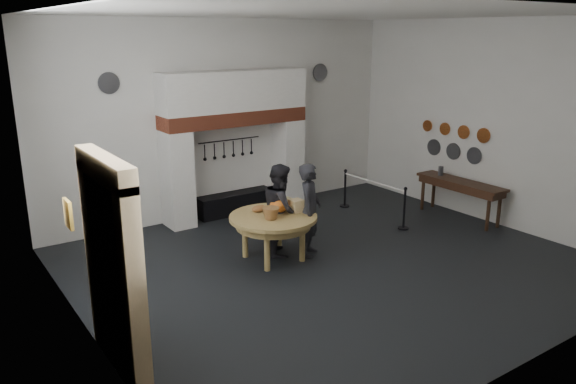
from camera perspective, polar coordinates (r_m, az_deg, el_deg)
floor at (r=10.67m, az=4.62°, el=-7.25°), size 9.00×8.00×0.02m
ceiling at (r=9.82m, az=5.23°, el=17.66°), size 9.00×8.00×0.02m
wall_back at (r=13.28m, az=-6.21°, el=7.45°), size 9.00×0.02×4.50m
wall_front at (r=7.46m, az=24.81°, el=-0.70°), size 9.00×0.02×4.50m
wall_left at (r=8.00m, az=-20.86°, el=0.78°), size 0.02×8.00×4.50m
wall_right at (r=13.29m, az=20.16°, el=6.57°), size 0.02×8.00×4.50m
chimney_pier_left at (r=12.58m, az=-11.18°, el=1.28°), size 0.55×0.70×2.15m
chimney_pier_right at (r=13.97m, az=-0.05°, el=3.05°), size 0.55×0.70×2.15m
hearth_brick_band at (r=12.97m, az=-5.47°, el=7.53°), size 3.50×0.72×0.32m
chimney_hood at (r=12.90m, az=-5.54°, el=10.21°), size 3.50×0.70×0.90m
iron_range at (r=13.49m, az=-5.39°, el=-1.12°), size 1.90×0.45×0.50m
utensil_rail at (r=13.30m, az=-5.98°, el=5.28°), size 1.60×0.02×0.02m
door_recess at (r=7.41m, az=-17.90°, el=-8.34°), size 0.04×1.10×2.50m
door_jamb_near at (r=6.80m, az=-15.42°, el=-9.91°), size 0.22×0.30×2.60m
door_jamb_far at (r=8.03m, az=-18.82°, el=-6.10°), size 0.22×0.30×2.60m
door_lintel at (r=6.99m, az=-18.17°, el=2.34°), size 0.22×1.70×0.30m
wall_plaque at (r=8.93m, az=-21.43°, el=-2.10°), size 0.05×0.34×0.44m
work_table at (r=10.56m, az=-1.51°, el=-2.59°), size 2.12×2.12×0.07m
pumpkin at (r=10.68m, az=-0.92°, el=-1.29°), size 0.36×0.36×0.31m
cheese_block_big at (r=10.74m, az=0.86°, el=-1.39°), size 0.22×0.22×0.24m
cheese_block_small at (r=10.97m, az=-0.14°, el=-1.12°), size 0.18×0.18×0.20m
wicker_basket at (r=10.32m, az=-1.76°, el=-2.19°), size 0.41×0.41×0.22m
bread_loaf at (r=10.76m, az=-2.98°, el=-1.69°), size 0.31×0.18×0.13m
visitor_near at (r=10.76m, az=2.23°, el=-1.84°), size 0.78×0.77×1.82m
visitor_far at (r=10.85m, az=-0.73°, el=-1.76°), size 1.01×1.09×1.79m
side_table at (r=13.50m, az=17.14°, el=0.97°), size 0.55×2.20×0.06m
pewter_jug at (r=13.83m, az=15.26°, el=2.07°), size 0.12×0.12×0.22m
copper_pan_a at (r=13.42m, az=19.25°, el=5.44°), size 0.03×0.34×0.34m
copper_pan_b at (r=13.75m, az=17.41°, el=5.83°), size 0.03×0.32×0.32m
copper_pan_c at (r=14.09m, az=15.65°, el=6.20°), size 0.03×0.30×0.30m
copper_pan_d at (r=14.44m, az=13.98°, el=6.55°), size 0.03×0.28×0.28m
pewter_plate_left at (r=13.63m, az=18.38°, el=3.52°), size 0.03×0.40×0.40m
pewter_plate_mid at (r=13.99m, az=16.44°, el=3.99°), size 0.03×0.40×0.40m
pewter_plate_right at (r=14.36m, az=14.59°, el=4.43°), size 0.03×0.40×0.40m
pewter_plate_back_left at (r=12.09m, az=-17.74°, el=10.49°), size 0.44×0.03×0.44m
pewter_plate_back_right at (r=14.62m, az=3.28°, el=12.04°), size 0.44×0.03×0.44m
barrier_post_near at (r=12.56m, az=11.73°, el=-1.74°), size 0.05×0.05×0.90m
barrier_post_far at (r=13.94m, az=5.82°, el=0.29°), size 0.05×0.05×0.90m
barrier_rope at (r=13.12m, az=8.69°, el=1.00°), size 0.04×2.00×0.04m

